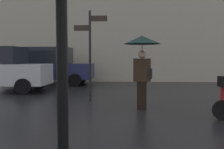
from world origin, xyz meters
name	(u,v)px	position (x,y,z in m)	size (l,w,h in m)	color
pedestrian_with_umbrella	(142,52)	(0.58, 4.17, 1.59)	(1.00, 1.00, 2.04)	black
parked_car_left	(0,69)	(-5.21, 7.66, 0.97)	(4.01, 1.91, 1.91)	silver
parked_car_right	(51,66)	(-3.93, 10.72, 1.02)	(4.42, 2.05, 2.02)	#1E234C
street_signpost	(90,47)	(-1.02, 5.41, 1.79)	(1.08, 0.08, 2.96)	black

